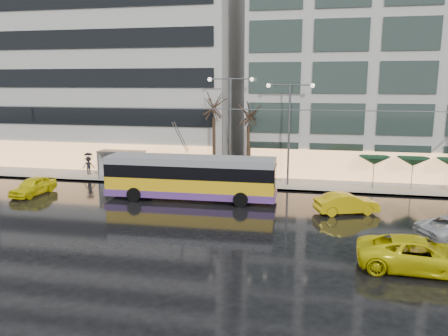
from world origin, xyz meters
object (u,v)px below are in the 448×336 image
(bus_shelter, at_px, (119,158))
(taxi_a, at_px, (33,186))
(trolleybus, at_px, (191,179))
(street_lamp_near, at_px, (230,115))

(bus_shelter, relative_size, taxi_a, 1.01)
(trolleybus, xyz_separation_m, bus_shelter, (-8.41, 5.70, 0.35))
(bus_shelter, xyz_separation_m, taxi_a, (-4.17, -6.81, -1.25))
(trolleybus, height_order, street_lamp_near, street_lamp_near)
(street_lamp_near, bearing_deg, trolleybus, -108.74)
(trolleybus, distance_m, street_lamp_near, 7.54)
(bus_shelter, distance_m, taxi_a, 8.09)
(street_lamp_near, xyz_separation_m, taxi_a, (-14.56, -6.93, -5.28))
(trolleybus, distance_m, taxi_a, 12.66)
(trolleybus, relative_size, street_lamp_near, 1.42)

